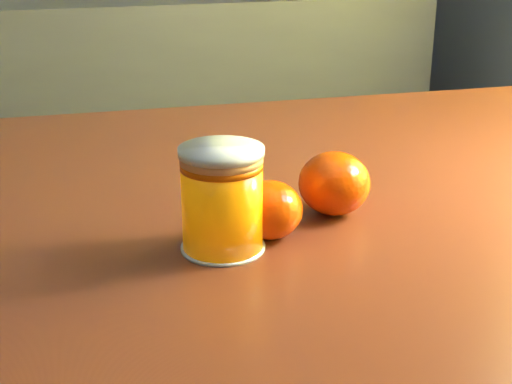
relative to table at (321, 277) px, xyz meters
name	(u,v)px	position (x,y,z in m)	size (l,w,h in m)	color
table	(321,277)	(0.00, 0.00, 0.00)	(1.13, 0.82, 0.82)	maroon
juice_glass	(222,200)	(-0.14, -0.11, 0.15)	(0.07, 0.07, 0.09)	orange
orange_front	(270,210)	(-0.09, -0.10, 0.13)	(0.06, 0.06, 0.05)	#DF4104
orange_back	(334,183)	(-0.02, -0.06, 0.14)	(0.07, 0.07, 0.06)	#DF4104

